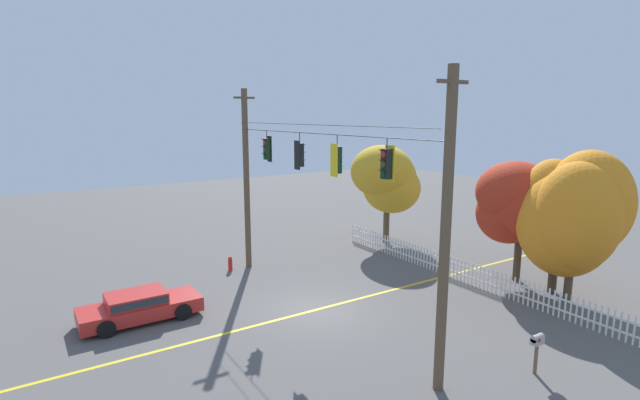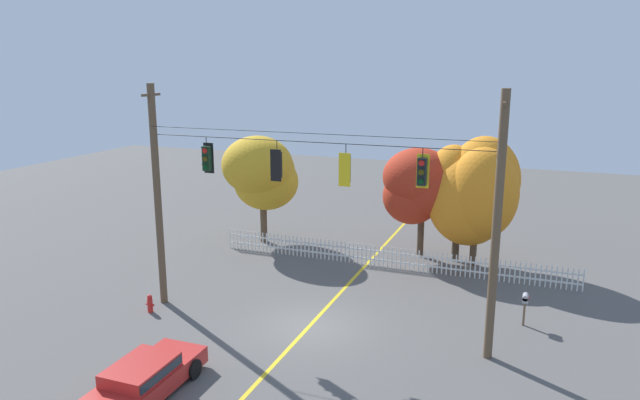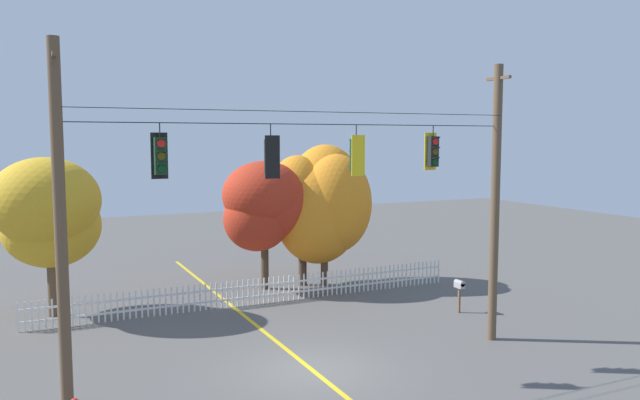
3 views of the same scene
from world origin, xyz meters
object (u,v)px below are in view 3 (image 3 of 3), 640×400
traffic_signal_northbound_secondary (433,151)px  autumn_maple_far_west (326,204)px  traffic_signal_westbound_side (160,156)px  autumn_oak_far_east (303,208)px  traffic_signal_southbound_primary (356,155)px  traffic_signal_northbound_primary (271,157)px  autumn_maple_mid (266,204)px  roadside_mailbox (459,286)px  autumn_maple_near_fence (49,212)px

traffic_signal_northbound_secondary → autumn_maple_far_west: size_ratio=0.21×
traffic_signal_westbound_side → autumn_oak_far_east: 13.25m
traffic_signal_westbound_side → traffic_signal_southbound_primary: bearing=-0.2°
traffic_signal_westbound_side → traffic_signal_northbound_primary: 3.01m
traffic_signal_northbound_secondary → autumn_maple_mid: traffic_signal_northbound_secondary is taller
autumn_maple_mid → autumn_oak_far_east: (1.86, 0.19, -0.31)m
traffic_signal_northbound_primary → traffic_signal_northbound_secondary: same height
autumn_maple_far_west → roadside_mailbox: autumn_maple_far_west is taller
traffic_signal_southbound_primary → autumn_maple_near_fence: size_ratio=0.25×
autumn_maple_near_fence → autumn_maple_mid: autumn_maple_near_fence is taller
traffic_signal_southbound_primary → autumn_maple_near_fence: 12.60m
traffic_signal_westbound_side → autumn_maple_far_west: (9.30, 9.54, -2.56)m
autumn_maple_far_west → autumn_oak_far_east: bearing=158.3°
autumn_maple_mid → autumn_maple_far_west: 2.82m
autumn_oak_far_east → autumn_maple_far_west: autumn_maple_far_west is taller
traffic_signal_northbound_secondary → autumn_maple_mid: size_ratio=0.24×
traffic_signal_southbound_primary → autumn_maple_near_fence: traffic_signal_southbound_primary is taller
traffic_signal_southbound_primary → autumn_maple_mid: 10.07m
traffic_signal_northbound_secondary → roadside_mailbox: bearing=41.0°
traffic_signal_northbound_primary → traffic_signal_southbound_primary: same height
traffic_signal_southbound_primary → traffic_signal_northbound_primary: bearing=180.0°
autumn_maple_mid → autumn_maple_far_west: bearing=-3.9°
traffic_signal_westbound_side → autumn_maple_near_fence: bearing=104.2°
roadside_mailbox → traffic_signal_northbound_secondary: bearing=-139.0°
traffic_signal_northbound_primary → autumn_oak_far_east: (5.34, 9.94, -2.69)m
traffic_signal_southbound_primary → autumn_maple_far_west: traffic_signal_southbound_primary is taller
autumn_maple_near_fence → roadside_mailbox: size_ratio=4.72×
traffic_signal_westbound_side → traffic_signal_northbound_primary: bearing=-0.4°
traffic_signal_southbound_primary → autumn_oak_far_east: traffic_signal_southbound_primary is taller
autumn_oak_far_east → autumn_maple_far_west: 1.05m
autumn_oak_far_east → traffic_signal_southbound_primary: bearing=-105.0°
traffic_signal_northbound_secondary → autumn_maple_near_fence: bearing=139.0°
autumn_oak_far_east → autumn_maple_far_west: bearing=-21.7°
autumn_maple_far_west → autumn_maple_mid: bearing=176.1°
traffic_signal_northbound_primary → traffic_signal_southbound_primary: 2.68m
traffic_signal_northbound_secondary → traffic_signal_westbound_side: bearing=180.0°
traffic_signal_northbound_secondary → autumn_maple_near_fence: traffic_signal_northbound_secondary is taller
autumn_maple_near_fence → roadside_mailbox: autumn_maple_near_fence is taller
autumn_maple_near_fence → autumn_maple_far_west: (11.68, 0.16, -0.21)m
autumn_oak_far_east → autumn_maple_far_west: (0.96, -0.38, 0.19)m
autumn_maple_near_fence → autumn_maple_far_west: size_ratio=0.94×
autumn_maple_near_fence → autumn_maple_mid: 8.88m
traffic_signal_westbound_side → autumn_maple_mid: traffic_signal_westbound_side is taller
traffic_signal_northbound_secondary → traffic_signal_northbound_primary: bearing=-179.8°
traffic_signal_westbound_side → traffic_signal_northbound_primary: size_ratio=0.96×
autumn_maple_far_west → roadside_mailbox: (2.68, -6.43, -2.74)m
traffic_signal_westbound_side → roadside_mailbox: (11.99, 3.11, -5.29)m
traffic_signal_northbound_primary → autumn_maple_near_fence: size_ratio=0.25×
traffic_signal_northbound_primary → autumn_maple_far_west: size_ratio=0.23×
autumn_maple_near_fence → roadside_mailbox: 15.95m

